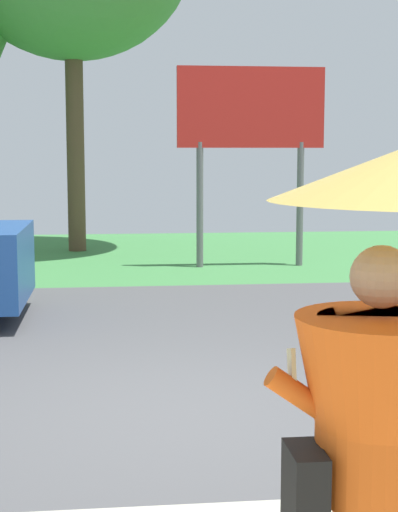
% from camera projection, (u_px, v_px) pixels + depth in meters
% --- Properties ---
extents(ground_plane, '(40.00, 22.00, 0.20)m').
position_uv_depth(ground_plane, '(168.00, 334.00, 9.21)').
color(ground_plane, '#4C4C4F').
extents(monk_pedestrian, '(1.14, 1.13, 2.13)m').
position_uv_depth(monk_pedestrian, '(391.00, 397.00, 2.83)').
color(monk_pedestrian, '#E55B19').
rests_on(monk_pedestrian, ground_plane).
extents(roadside_billboard, '(2.60, 0.12, 3.50)m').
position_uv_depth(roadside_billboard, '(251.00, 122.00, 14.03)').
color(roadside_billboard, slate).
rests_on(roadside_billboard, ground_plane).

